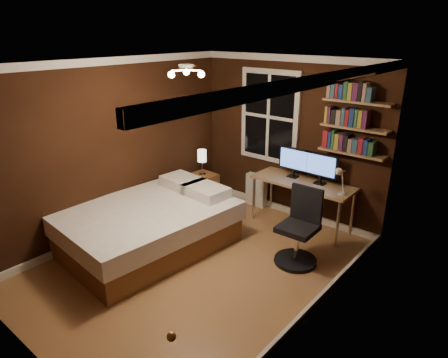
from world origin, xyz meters
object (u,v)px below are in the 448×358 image
Objects in this scene: monitor_left at (294,163)px; desk_lamp at (340,181)px; bed at (150,226)px; radiator at (256,190)px; monitor_right at (321,169)px; office_chair at (299,235)px; nightstand at (203,189)px; desk at (303,185)px; bedside_lamp at (202,162)px.

monitor_left reaches higher than desk_lamp.
radiator is (0.29, 2.10, -0.05)m from bed.
radiator is at bearing 167.06° from desk_lamp.
monitor_right is at bearing 57.92° from bed.
nightstand is at bearing 164.05° from office_chair.
desk is 3.08× the size of monitor_left.
bed is 2.01m from office_chair.
desk_lamp is 0.44× the size of office_chair.
desk_lamp is at bearing 47.21° from bed.
monitor_left is 0.90m from desk_lamp.
bed reaches higher than nightstand.
radiator reaches higher than nightstand.
bed is at bearing -69.72° from nightstand.
bedside_lamp is 0.28× the size of desk.
bed is at bearing -73.32° from bedside_lamp.
desk is (1.73, 0.33, 0.40)m from nightstand.
monitor_right is (1.96, 0.41, 0.69)m from nightstand.
office_chair reaches higher than bed.
bed is 4.46× the size of nightstand.
desk is 0.37m from monitor_left.
monitor_left is at bearing 67.16° from bed.
desk_lamp reaches higher than desk.
bed is 1.53× the size of desk.
bedside_lamp reaches higher than bed.
desk is at bearing -19.37° from monitor_left.
office_chair is (2.21, -0.57, -0.36)m from bedside_lamp.
monitor_left is 0.45m from monitor_right.
monitor_left is 0.50× the size of office_chair.
bed is 2.55m from monitor_right.
office_chair is (1.46, -1.11, 0.10)m from radiator.
bedside_lamp is 1.58m from monitor_left.
desk is 3.48× the size of desk_lamp.
desk is (1.26, 1.89, 0.34)m from bed.
bed is at bearing -123.69° from desk.
bedside_lamp is at bearing -144.77° from radiator.
monitor_right is at bearing 18.24° from desk.
radiator is 1.39m from monitor_right.
desk_lamp is at bearing 3.92° from bedside_lamp.
radiator is (0.76, 0.53, 0.01)m from nightstand.
bedside_lamp reaches higher than radiator.
desk is 0.72m from desk_lamp.
nightstand is 1.06× the size of monitor_right.
monitor_right is 0.50× the size of office_chair.
desk is 1.54× the size of office_chair.
desk_lamp is 0.94m from office_chair.
desk is (1.73, 0.33, -0.08)m from bedside_lamp.
nightstand is 2.48m from desk_lamp.
bed is 4.72× the size of monitor_left.
desk_lamp is (0.41, -0.25, -0.01)m from monitor_right.
monitor_left is at bearing 160.63° from desk.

